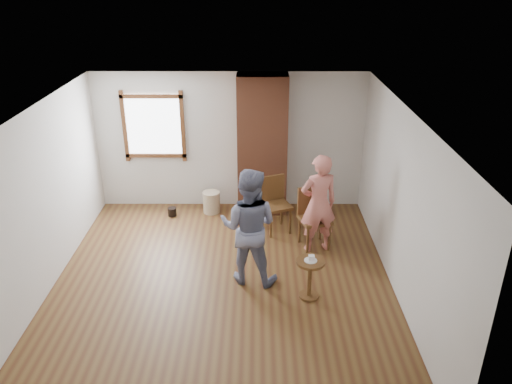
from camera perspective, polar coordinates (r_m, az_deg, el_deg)
ground at (r=7.51m, az=-3.83°, el=-10.57°), size 5.50×5.50×0.00m
room_shell at (r=7.20m, az=-4.37°, el=4.13°), size 5.04×5.52×2.62m
brick_chimney at (r=9.14m, az=0.71°, el=5.29°), size 0.90×0.50×2.60m
stoneware_crock at (r=9.50m, az=-5.11°, el=-1.15°), size 0.42×0.42×0.42m
dark_pot at (r=9.51m, az=-9.56°, el=-2.24°), size 0.21×0.21×0.16m
dining_chair_left at (r=8.73m, az=2.14°, el=-1.01°), size 0.59×0.59×0.98m
dining_chair_right at (r=8.29m, az=6.56°, el=-2.51°), size 0.58×0.58×1.00m
side_table at (r=7.08m, az=6.19°, el=-9.15°), size 0.40×0.40×0.60m
cake_plate at (r=6.97m, az=6.26°, el=-7.77°), size 0.18×0.18×0.01m
cake_slice at (r=6.95m, az=6.36°, el=-7.54°), size 0.08×0.07×0.06m
man at (r=7.17m, az=-0.83°, el=-3.99°), size 0.99×0.85×1.77m
person_pink at (r=8.02m, az=7.16°, el=-1.36°), size 0.69×0.54×1.67m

